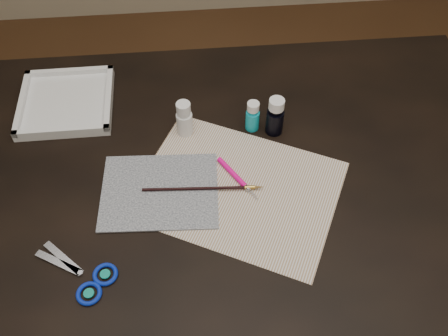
{
  "coord_description": "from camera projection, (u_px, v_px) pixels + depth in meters",
  "views": [
    {
      "loc": [
        -0.06,
        -0.63,
        1.59
      ],
      "look_at": [
        0.0,
        0.0,
        0.8
      ],
      "focal_mm": 40.0,
      "sensor_mm": 36.0,
      "label": 1
    }
  ],
  "objects": [
    {
      "name": "paint_bottle_white",
      "position": [
        184.0,
        118.0,
        1.1
      ],
      "size": [
        0.04,
        0.04,
        0.09
      ],
      "primitive_type": "cylinder",
      "rotation": [
        0.0,
        0.0,
        0.24
      ],
      "color": "white",
      "rests_on": "table"
    },
    {
      "name": "paint_bottle_cyan",
      "position": [
        253.0,
        116.0,
        1.12
      ],
      "size": [
        0.04,
        0.04,
        0.08
      ],
      "primitive_type": "cylinder",
      "rotation": [
        0.0,
        0.0,
        0.34
      ],
      "color": "#10A2B7",
      "rests_on": "table"
    },
    {
      "name": "scissors",
      "position": [
        71.0,
        272.0,
        0.91
      ],
      "size": [
        0.2,
        0.17,
        0.01
      ],
      "primitive_type": null,
      "rotation": [
        0.0,
        0.0,
        2.61
      ],
      "color": "silver",
      "rests_on": "table"
    },
    {
      "name": "canvas",
      "position": [
        160.0,
        191.0,
        1.03
      ],
      "size": [
        0.25,
        0.2,
        0.0
      ],
      "primitive_type": "cube",
      "rotation": [
        0.0,
        0.0,
        -0.05
      ],
      "color": "black",
      "rests_on": "paper"
    },
    {
      "name": "paper",
      "position": [
        238.0,
        189.0,
        1.04
      ],
      "size": [
        0.5,
        0.45,
        0.0
      ],
      "primitive_type": "cube",
      "rotation": [
        0.0,
        0.0,
        -0.47
      ],
      "color": "silver",
      "rests_on": "table"
    },
    {
      "name": "table",
      "position": [
        224.0,
        266.0,
        1.34
      ],
      "size": [
        1.3,
        0.9,
        0.75
      ],
      "primitive_type": "cube",
      "color": "black",
      "rests_on": "ground"
    },
    {
      "name": "palette_tray",
      "position": [
        66.0,
        102.0,
        1.18
      ],
      "size": [
        0.22,
        0.22,
        0.03
      ],
      "primitive_type": "cube",
      "rotation": [
        0.0,
        0.0,
        0.01
      ],
      "color": "white",
      "rests_on": "table"
    },
    {
      "name": "paint_bottle_navy",
      "position": [
        275.0,
        116.0,
        1.1
      ],
      "size": [
        0.05,
        0.05,
        0.1
      ],
      "primitive_type": "cylinder",
      "rotation": [
        0.0,
        0.0,
        0.27
      ],
      "color": "black",
      "rests_on": "table"
    },
    {
      "name": "ground",
      "position": [
        224.0,
        321.0,
        1.64
      ],
      "size": [
        3.5,
        3.5,
        0.02
      ],
      "primitive_type": "cube",
      "color": "#422614",
      "rests_on": "ground"
    },
    {
      "name": "paintbrush",
      "position": [
        204.0,
        188.0,
        1.03
      ],
      "size": [
        0.25,
        0.02,
        0.01
      ],
      "primitive_type": null,
      "rotation": [
        0.0,
        0.0,
        -0.06
      ],
      "color": "black",
      "rests_on": "canvas"
    },
    {
      "name": "craft_knife",
      "position": [
        238.0,
        179.0,
        1.05
      ],
      "size": [
        0.08,
        0.12,
        0.01
      ],
      "primitive_type": null,
      "rotation": [
        0.0,
        0.0,
        -1.02
      ],
      "color": "#FF088F",
      "rests_on": "paper"
    }
  ]
}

